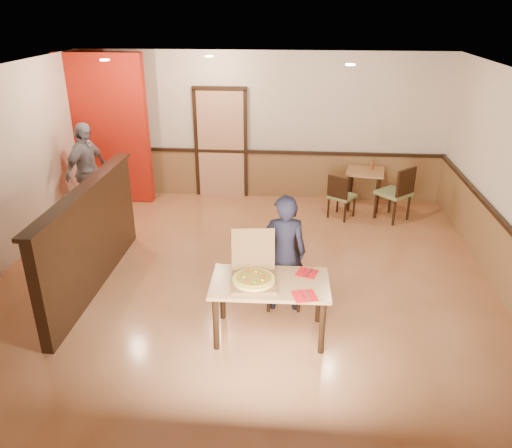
{
  "coord_description": "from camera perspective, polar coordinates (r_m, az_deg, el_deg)",
  "views": [
    {
      "loc": [
        0.7,
        -5.97,
        3.59
      ],
      "look_at": [
        0.19,
        0.0,
        0.92
      ],
      "focal_mm": 35.0,
      "sensor_mm": 36.0,
      "label": 1
    }
  ],
  "objects": [
    {
      "name": "spot_c",
      "position": [
        7.55,
        10.72,
        17.47
      ],
      "size": [
        0.14,
        0.14,
        0.02
      ],
      "primitive_type": "cylinder",
      "color": "beige",
      "rests_on": "ceiling"
    },
    {
      "name": "floor",
      "position": [
        7.0,
        -1.52,
        -6.83
      ],
      "size": [
        7.0,
        7.0,
        0.0
      ],
      "primitive_type": "plane",
      "color": "#C97D4E",
      "rests_on": "ground"
    },
    {
      "name": "spot_a",
      "position": [
        8.37,
        -16.9,
        17.51
      ],
      "size": [
        0.14,
        0.14,
        0.02
      ],
      "primitive_type": "cylinder",
      "color": "beige",
      "rests_on": "ceiling"
    },
    {
      "name": "main_table",
      "position": [
        5.71,
        1.6,
        -7.54
      ],
      "size": [
        1.35,
        0.79,
        0.71
      ],
      "rotation": [
        0.0,
        0.0,
        0.03
      ],
      "color": "#B47E4B",
      "rests_on": "floor"
    },
    {
      "name": "spot_b",
      "position": [
        8.64,
        -5.36,
        18.55
      ],
      "size": [
        0.14,
        0.14,
        0.02
      ],
      "primitive_type": "cylinder",
      "color": "beige",
      "rests_on": "ceiling"
    },
    {
      "name": "passerby",
      "position": [
        9.34,
        -18.76,
        5.74
      ],
      "size": [
        0.69,
        1.09,
        1.72
      ],
      "primitive_type": "imported",
      "rotation": [
        0.0,
        0.0,
        1.28
      ],
      "color": "gray",
      "rests_on": "floor"
    },
    {
      "name": "napkin_far",
      "position": [
        5.84,
        5.82,
        -5.59
      ],
      "size": [
        0.29,
        0.29,
        0.01
      ],
      "rotation": [
        0.0,
        0.0,
        -0.3
      ],
      "color": "red",
      "rests_on": "main_table"
    },
    {
      "name": "wall_back",
      "position": [
        9.75,
        0.7,
        11.04
      ],
      "size": [
        7.0,
        0.0,
        7.0
      ],
      "primitive_type": "plane",
      "rotation": [
        1.57,
        0.0,
        0.0
      ],
      "color": "beige",
      "rests_on": "floor"
    },
    {
      "name": "back_door",
      "position": [
        9.88,
        -4.01,
        9.08
      ],
      "size": [
        0.9,
        0.06,
        2.1
      ],
      "primitive_type": "cube",
      "color": "tan",
      "rests_on": "wall_back"
    },
    {
      "name": "condiment",
      "position": [
        9.58,
        13.1,
        6.46
      ],
      "size": [
        0.06,
        0.06,
        0.15
      ],
      "primitive_type": "cylinder",
      "color": "#943E1A",
      "rests_on": "side_table"
    },
    {
      "name": "napkin_near",
      "position": [
        5.41,
        5.57,
        -8.19
      ],
      "size": [
        0.3,
        0.3,
        0.01
      ],
      "rotation": [
        0.0,
        0.0,
        0.28
      ],
      "color": "red",
      "rests_on": "main_table"
    },
    {
      "name": "side_table",
      "position": [
        9.6,
        12.31,
        5.03
      ],
      "size": [
        0.78,
        0.78,
        0.73
      ],
      "rotation": [
        0.0,
        0.0,
        -0.17
      ],
      "color": "#B47E4B",
      "rests_on": "floor"
    },
    {
      "name": "red_accent_panel",
      "position": [
        9.91,
        -16.77,
        10.26
      ],
      "size": [
        1.6,
        0.2,
        2.78
      ],
      "primitive_type": "cube",
      "color": "#A1180B",
      "rests_on": "floor"
    },
    {
      "name": "side_chair_left",
      "position": [
        9.02,
        9.63,
        3.31
      ],
      "size": [
        0.56,
        0.56,
        0.82
      ],
      "rotation": [
        0.0,
        0.0,
        2.57
      ],
      "color": "olive",
      "rests_on": "floor"
    },
    {
      "name": "pizza_box",
      "position": [
        5.63,
        -0.27,
        -5.95
      ],
      "size": [
        0.56,
        0.64,
        0.53
      ],
      "rotation": [
        0.0,
        0.0,
        0.11
      ],
      "color": "brown",
      "rests_on": "main_table"
    },
    {
      "name": "side_chair_right",
      "position": [
        9.12,
        15.85,
        3.61
      ],
      "size": [
        0.7,
        0.7,
        1.0
      ],
      "rotation": [
        0.0,
        0.0,
        3.89
      ],
      "color": "olive",
      "rests_on": "floor"
    },
    {
      "name": "chair_rail_back",
      "position": [
        9.82,
        0.67,
        8.25
      ],
      "size": [
        7.0,
        0.06,
        0.06
      ],
      "primitive_type": "cube",
      "color": "black",
      "rests_on": "wall_back"
    },
    {
      "name": "diner_chair",
      "position": [
        6.39,
        3.15,
        -4.88
      ],
      "size": [
        0.49,
        0.49,
        0.93
      ],
      "rotation": [
        0.0,
        0.0,
        0.07
      ],
      "color": "olive",
      "rests_on": "floor"
    },
    {
      "name": "ceiling",
      "position": [
        6.06,
        -1.82,
        16.52
      ],
      "size": [
        7.0,
        7.0,
        0.0
      ],
      "primitive_type": "plane",
      "rotation": [
        3.14,
        0.0,
        0.0
      ],
      "color": "black",
      "rests_on": "wall_back"
    },
    {
      "name": "pizza",
      "position": [
        5.59,
        -0.26,
        -6.36
      ],
      "size": [
        0.55,
        0.55,
        0.03
      ],
      "primitive_type": "cylinder",
      "rotation": [
        0.0,
        0.0,
        0.16
      ],
      "color": "#EFCB57",
      "rests_on": "pizza_box"
    },
    {
      "name": "diner",
      "position": [
        6.14,
        3.22,
        -3.39
      ],
      "size": [
        0.6,
        0.42,
        1.54
      ],
      "primitive_type": "imported",
      "rotation": [
        0.0,
        0.0,
        3.24
      ],
      "color": "black",
      "rests_on": "floor"
    },
    {
      "name": "wainscot_right",
      "position": [
        7.29,
        26.74,
        -4.28
      ],
      "size": [
        0.04,
        7.0,
        0.9
      ],
      "primitive_type": "cube",
      "color": "brown",
      "rests_on": "floor"
    },
    {
      "name": "wainscot_back",
      "position": [
        9.98,
        0.66,
        5.68
      ],
      "size": [
        7.0,
        0.04,
        0.9
      ],
      "primitive_type": "cube",
      "color": "brown",
      "rests_on": "floor"
    },
    {
      "name": "booth_partition",
      "position": [
        6.98,
        -18.32,
        -1.4
      ],
      "size": [
        0.2,
        3.1,
        1.44
      ],
      "color": "black",
      "rests_on": "floor"
    }
  ]
}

